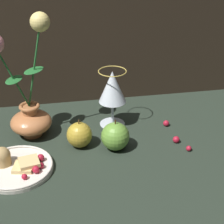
{
  "coord_description": "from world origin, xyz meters",
  "views": [
    {
      "loc": [
        -0.12,
        -0.91,
        0.6
      ],
      "look_at": [
        0.05,
        0.0,
        0.1
      ],
      "focal_mm": 60.0,
      "sensor_mm": 36.0,
      "label": 1
    }
  ],
  "objects_px": {
    "vase": "(28,102)",
    "apple_near_glass": "(79,134)",
    "wine_glass": "(112,89)",
    "plate_with_pastries": "(15,166)",
    "apple_beside_vase": "(115,136)"
  },
  "relations": [
    {
      "from": "vase",
      "to": "apple_near_glass",
      "type": "bearing_deg",
      "value": -31.99
    },
    {
      "from": "vase",
      "to": "wine_glass",
      "type": "distance_m",
      "value": 0.25
    },
    {
      "from": "wine_glass",
      "to": "vase",
      "type": "bearing_deg",
      "value": -176.32
    },
    {
      "from": "plate_with_pastries",
      "to": "apple_beside_vase",
      "type": "xyz_separation_m",
      "value": [
        0.28,
        0.05,
        0.03
      ]
    },
    {
      "from": "plate_with_pastries",
      "to": "wine_glass",
      "type": "distance_m",
      "value": 0.37
    },
    {
      "from": "plate_with_pastries",
      "to": "wine_glass",
      "type": "bearing_deg",
      "value": 32.68
    },
    {
      "from": "plate_with_pastries",
      "to": "apple_beside_vase",
      "type": "relative_size",
      "value": 2.08
    },
    {
      "from": "wine_glass",
      "to": "apple_beside_vase",
      "type": "xyz_separation_m",
      "value": [
        -0.02,
        -0.14,
        -0.08
      ]
    },
    {
      "from": "vase",
      "to": "apple_near_glass",
      "type": "relative_size",
      "value": 4.29
    },
    {
      "from": "vase",
      "to": "apple_near_glass",
      "type": "distance_m",
      "value": 0.18
    },
    {
      "from": "apple_beside_vase",
      "to": "apple_near_glass",
      "type": "distance_m",
      "value": 0.1
    },
    {
      "from": "vase",
      "to": "apple_beside_vase",
      "type": "distance_m",
      "value": 0.27
    },
    {
      "from": "apple_near_glass",
      "to": "plate_with_pastries",
      "type": "bearing_deg",
      "value": -154.53
    },
    {
      "from": "wine_glass",
      "to": "apple_beside_vase",
      "type": "height_order",
      "value": "wine_glass"
    },
    {
      "from": "wine_glass",
      "to": "apple_beside_vase",
      "type": "distance_m",
      "value": 0.16
    }
  ]
}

